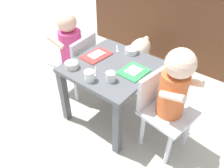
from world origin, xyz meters
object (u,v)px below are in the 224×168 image
object	(u,v)px
food_tray_left	(97,55)
spoon_by_right_tray	(117,49)
food_tray_right	(134,71)
veggie_bowl_near	(132,50)
spoon_by_left_tray	(95,73)
water_cup_right	(111,77)
dog	(138,50)
cereal_bowl_left_side	(72,65)
dining_table	(112,75)
seated_child_left	(72,45)
water_cup_left	(89,76)
seated_child_right	(172,90)

from	to	relation	value
food_tray_left	spoon_by_right_tray	size ratio (longest dim) A/B	2.48
food_tray_right	veggie_bowl_near	xyz separation A→B (m)	(-0.15, 0.19, 0.01)
spoon_by_left_tray	water_cup_right	bearing A→B (deg)	0.21
water_cup_right	spoon_by_left_tray	distance (m)	0.13
dog	veggie_bowl_near	distance (m)	0.54
food_tray_right	cereal_bowl_left_side	world-z (taller)	cereal_bowl_left_side
spoon_by_left_tray	spoon_by_right_tray	distance (m)	0.32
cereal_bowl_left_side	food_tray_left	bearing A→B (deg)	83.00
dog	food_tray_left	distance (m)	0.66
dog	dining_table	bearing A→B (deg)	-72.57
seated_child_left	water_cup_right	xyz separation A→B (m)	(0.52, -0.17, 0.04)
dog	cereal_bowl_left_side	distance (m)	0.86
seated_child_left	spoon_by_right_tray	xyz separation A→B (m)	(0.33, 0.14, 0.02)
water_cup_right	dog	bearing A→B (deg)	111.14
food_tray_right	water_cup_right	distance (m)	0.17
dining_table	cereal_bowl_left_side	distance (m)	0.28
food_tray_right	water_cup_right	xyz separation A→B (m)	(-0.06, -0.16, 0.02)
dining_table	water_cup_left	world-z (taller)	water_cup_left
cereal_bowl_left_side	food_tray_right	bearing A→B (deg)	31.66
seated_child_left	cereal_bowl_left_side	xyz separation A→B (m)	(0.25, -0.22, 0.04)
dog	spoon_by_right_tray	bearing A→B (deg)	-77.34
dog	spoon_by_left_tray	distance (m)	0.82
food_tray_right	water_cup_left	bearing A→B (deg)	-123.96
food_tray_left	dining_table	bearing A→B (deg)	-8.09
food_tray_left	water_cup_right	xyz separation A→B (m)	(0.25, -0.16, 0.02)
dining_table	water_cup_right	distance (m)	0.20
water_cup_left	water_cup_right	distance (m)	0.13
seated_child_left	food_tray_left	xyz separation A→B (m)	(0.27, -0.02, 0.02)
spoon_by_left_tray	seated_child_right	bearing A→B (deg)	16.07
cereal_bowl_left_side	veggie_bowl_near	bearing A→B (deg)	64.43
veggie_bowl_near	spoon_by_left_tray	world-z (taller)	veggie_bowl_near
water_cup_left	dog	bearing A→B (deg)	103.11
seated_child_left	food_tray_right	distance (m)	0.58
water_cup_right	veggie_bowl_near	size ratio (longest dim) A/B	0.65
food_tray_right	spoon_by_right_tray	bearing A→B (deg)	148.03
seated_child_left	cereal_bowl_left_side	bearing A→B (deg)	-42.35
water_cup_left	cereal_bowl_left_side	xyz separation A→B (m)	(-0.18, 0.03, -0.01)
water_cup_left	spoon_by_left_tray	distance (m)	0.08
veggie_bowl_near	food_tray_right	bearing A→B (deg)	-51.64
dog	food_tray_right	bearing A→B (deg)	-59.96
seated_child_right	water_cup_left	distance (m)	0.48
water_cup_left	spoon_by_right_tray	distance (m)	0.40
seated_child_right	veggie_bowl_near	distance (m)	0.47
spoon_by_left_tray	spoon_by_right_tray	xyz separation A→B (m)	(-0.07, 0.31, 0.00)
seated_child_right	food_tray_left	size ratio (longest dim) A/B	3.43
seated_child_left	water_cup_left	world-z (taller)	seated_child_left
veggie_bowl_near	spoon_by_left_tray	size ratio (longest dim) A/B	1.04
food_tray_left	cereal_bowl_left_side	world-z (taller)	cereal_bowl_left_side
seated_child_left	cereal_bowl_left_side	distance (m)	0.33
dining_table	water_cup_left	bearing A→B (deg)	-90.61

